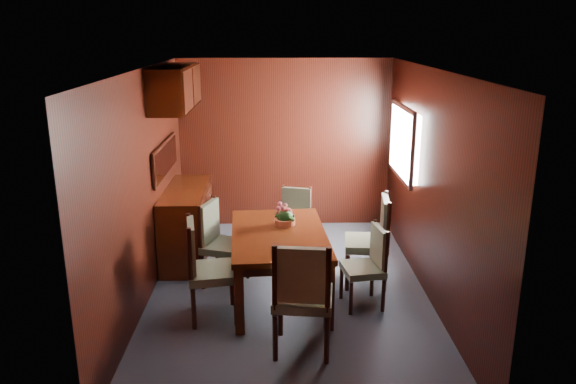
{
  "coord_description": "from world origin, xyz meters",
  "views": [
    {
      "loc": [
        -0.13,
        -5.63,
        2.8
      ],
      "look_at": [
        0.0,
        0.32,
        1.05
      ],
      "focal_mm": 35.0,
      "sensor_mm": 36.0,
      "label": 1
    }
  ],
  "objects_px": {
    "flower_centerpiece": "(285,215)",
    "sideboard": "(187,224)",
    "chair_right_near": "(369,262)",
    "chair_head": "(302,292)",
    "dining_table": "(279,242)",
    "chair_left_near": "(204,264)"
  },
  "relations": [
    {
      "from": "dining_table",
      "to": "flower_centerpiece",
      "type": "xyz_separation_m",
      "value": [
        0.07,
        0.25,
        0.22
      ]
    },
    {
      "from": "dining_table",
      "to": "chair_right_near",
      "type": "height_order",
      "value": "chair_right_near"
    },
    {
      "from": "chair_right_near",
      "to": "chair_head",
      "type": "xyz_separation_m",
      "value": [
        -0.73,
        -0.91,
        0.12
      ]
    },
    {
      "from": "chair_right_near",
      "to": "sideboard",
      "type": "bearing_deg",
      "value": 48.41
    },
    {
      "from": "chair_right_near",
      "to": "chair_head",
      "type": "relative_size",
      "value": 0.81
    },
    {
      "from": "chair_head",
      "to": "flower_centerpiece",
      "type": "distance_m",
      "value": 1.39
    },
    {
      "from": "dining_table",
      "to": "flower_centerpiece",
      "type": "relative_size",
      "value": 6.74
    },
    {
      "from": "chair_right_near",
      "to": "chair_head",
      "type": "height_order",
      "value": "chair_head"
    },
    {
      "from": "chair_left_near",
      "to": "sideboard",
      "type": "bearing_deg",
      "value": -174.65
    },
    {
      "from": "chair_right_near",
      "to": "dining_table",
      "type": "bearing_deg",
      "value": 68.75
    },
    {
      "from": "chair_left_near",
      "to": "chair_right_near",
      "type": "bearing_deg",
      "value": 88.51
    },
    {
      "from": "sideboard",
      "to": "dining_table",
      "type": "bearing_deg",
      "value": -44.27
    },
    {
      "from": "chair_left_near",
      "to": "flower_centerpiece",
      "type": "distance_m",
      "value": 1.09
    },
    {
      "from": "flower_centerpiece",
      "to": "sideboard",
      "type": "bearing_deg",
      "value": 144.42
    },
    {
      "from": "sideboard",
      "to": "chair_left_near",
      "type": "bearing_deg",
      "value": -75.18
    },
    {
      "from": "chair_right_near",
      "to": "chair_head",
      "type": "distance_m",
      "value": 1.18
    },
    {
      "from": "dining_table",
      "to": "chair_right_near",
      "type": "xyz_separation_m",
      "value": [
        0.93,
        -0.2,
        -0.15
      ]
    },
    {
      "from": "chair_right_near",
      "to": "chair_head",
      "type": "bearing_deg",
      "value": 132.03
    },
    {
      "from": "chair_right_near",
      "to": "flower_centerpiece",
      "type": "bearing_deg",
      "value": 53.35
    },
    {
      "from": "dining_table",
      "to": "chair_head",
      "type": "xyz_separation_m",
      "value": [
        0.19,
        -1.11,
        -0.03
      ]
    },
    {
      "from": "dining_table",
      "to": "flower_centerpiece",
      "type": "height_order",
      "value": "flower_centerpiece"
    },
    {
      "from": "sideboard",
      "to": "flower_centerpiece",
      "type": "height_order",
      "value": "flower_centerpiece"
    }
  ]
}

